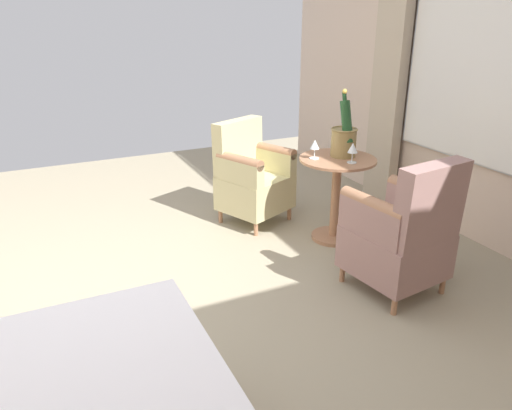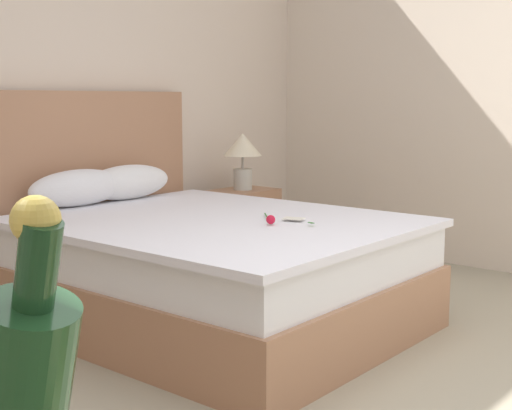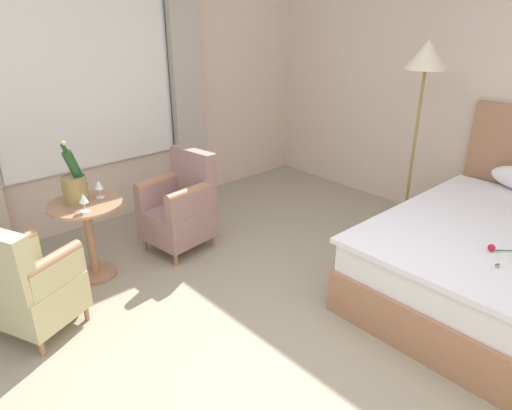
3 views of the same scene
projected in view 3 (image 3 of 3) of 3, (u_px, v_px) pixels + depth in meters
The scene contains 10 objects.
ground_plane at pixel (297, 358), 2.99m from camera, with size 7.20×7.20×0.00m, color gray.
wall_window_side at pixel (80, 68), 4.33m from camera, with size 0.27×5.70×3.18m.
bed at pixel (508, 259), 3.50m from camera, with size 1.70×2.21×1.30m.
floor_lamp_brass at pixel (425, 68), 4.10m from camera, with size 0.38×0.38×1.86m.
side_table_round at pixel (89, 232), 3.76m from camera, with size 0.59×0.59×0.67m.
champagne_bucket at pixel (75, 184), 3.62m from camera, with size 0.20×0.21×0.51m.
wine_glass_near_bucket at pixel (83, 199), 3.45m from camera, with size 0.07×0.07×0.15m.
wine_glass_near_edge at pixel (99, 186), 3.72m from camera, with size 0.07×0.07×0.15m.
armchair_by_window at pixel (180, 207), 4.23m from camera, with size 0.59×0.63×0.92m.
armchair_facing_bed at pixel (28, 284), 3.08m from camera, with size 0.68×0.67×0.87m.
Camera 3 is at (1.56, -1.78, 2.11)m, focal length 32.00 mm.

